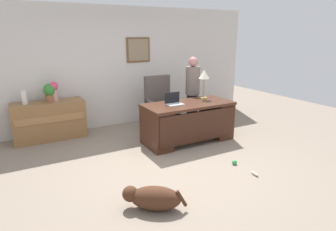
# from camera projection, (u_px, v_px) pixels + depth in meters

# --- Properties ---
(ground_plane) EXTENTS (12.00, 12.00, 0.00)m
(ground_plane) POSITION_uv_depth(u_px,v_px,m) (175.00, 163.00, 4.92)
(ground_plane) COLOR gray
(back_wall) EXTENTS (7.00, 0.16, 2.70)m
(back_wall) POSITION_uv_depth(u_px,v_px,m) (118.00, 67.00, 6.74)
(back_wall) COLOR silver
(back_wall) RESTS_ON ground_plane
(desk) EXTENTS (1.78, 0.81, 0.79)m
(desk) POSITION_uv_depth(u_px,v_px,m) (189.00, 121.00, 5.79)
(desk) COLOR #422316
(desk) RESTS_ON ground_plane
(credenza) EXTENTS (1.39, 0.50, 0.78)m
(credenza) POSITION_uv_depth(u_px,v_px,m) (49.00, 121.00, 5.93)
(credenza) COLOR olive
(credenza) RESTS_ON ground_plane
(armchair) EXTENTS (0.60, 0.59, 1.20)m
(armchair) POSITION_uv_depth(u_px,v_px,m) (160.00, 107.00, 6.53)
(armchair) COLOR #564C47
(armchair) RESTS_ON ground_plane
(person_standing) EXTENTS (0.32, 0.32, 1.61)m
(person_standing) POSITION_uv_depth(u_px,v_px,m) (193.00, 92.00, 6.59)
(person_standing) COLOR #262323
(person_standing) RESTS_ON ground_plane
(dog_lying) EXTENTS (0.71, 0.61, 0.30)m
(dog_lying) POSITION_uv_depth(u_px,v_px,m) (153.00, 198.00, 3.59)
(dog_lying) COLOR #472819
(dog_lying) RESTS_ON ground_plane
(laptop) EXTENTS (0.32, 0.22, 0.23)m
(laptop) POSITION_uv_depth(u_px,v_px,m) (174.00, 101.00, 5.60)
(laptop) COLOR #B2B5BA
(laptop) RESTS_ON desk
(desk_lamp) EXTENTS (0.22, 0.22, 0.60)m
(desk_lamp) POSITION_uv_depth(u_px,v_px,m) (204.00, 76.00, 5.99)
(desk_lamp) COLOR #9E8447
(desk_lamp) RESTS_ON desk
(vase_with_flowers) EXTENTS (0.17, 0.17, 0.39)m
(vase_with_flowers) POSITION_uv_depth(u_px,v_px,m) (54.00, 90.00, 5.84)
(vase_with_flowers) COLOR #BB8E91
(vase_with_flowers) RESTS_ON credenza
(vase_empty) EXTENTS (0.10, 0.10, 0.27)m
(vase_empty) POSITION_uv_depth(u_px,v_px,m) (24.00, 97.00, 5.60)
(vase_empty) COLOR silver
(vase_empty) RESTS_ON credenza
(potted_plant) EXTENTS (0.24, 0.24, 0.36)m
(potted_plant) POSITION_uv_depth(u_px,v_px,m) (49.00, 92.00, 5.80)
(potted_plant) COLOR brown
(potted_plant) RESTS_ON credenza
(dog_toy_ball) EXTENTS (0.08, 0.08, 0.08)m
(dog_toy_ball) POSITION_uv_depth(u_px,v_px,m) (234.00, 162.00, 4.84)
(dog_toy_ball) COLOR green
(dog_toy_ball) RESTS_ON ground_plane
(dog_toy_bone) EXTENTS (0.07, 0.17, 0.05)m
(dog_toy_bone) POSITION_uv_depth(u_px,v_px,m) (255.00, 174.00, 4.48)
(dog_toy_bone) COLOR beige
(dog_toy_bone) RESTS_ON ground_plane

